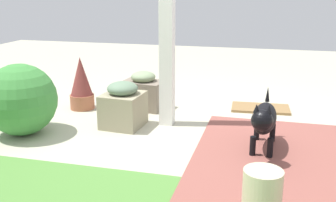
# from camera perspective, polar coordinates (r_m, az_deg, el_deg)

# --- Properties ---
(ground_plane) EXTENTS (12.00, 12.00, 0.00)m
(ground_plane) POSITION_cam_1_polar(r_m,az_deg,el_deg) (4.12, 3.25, -4.47)
(ground_plane) COLOR #B4B097
(brick_path) EXTENTS (1.80, 2.40, 0.02)m
(brick_path) POSITION_cam_1_polar(r_m,az_deg,el_deg) (3.46, 18.26, -9.31)
(brick_path) COLOR brown
(brick_path) RESTS_ON ground
(porch_pillar) EXTENTS (0.14, 0.14, 2.28)m
(porch_pillar) POSITION_cam_1_polar(r_m,az_deg,el_deg) (4.14, -0.14, 11.83)
(porch_pillar) COLOR white
(porch_pillar) RESTS_ON ground
(stone_planter_nearest) EXTENTS (0.51, 0.39, 0.46)m
(stone_planter_nearest) POSITION_cam_1_polar(r_m,az_deg,el_deg) (4.86, -3.49, 1.30)
(stone_planter_nearest) COLOR gray
(stone_planter_nearest) RESTS_ON ground
(stone_planter_near) EXTENTS (0.43, 0.45, 0.49)m
(stone_planter_near) POSITION_cam_1_polar(r_m,az_deg,el_deg) (4.26, -6.38, -0.67)
(stone_planter_near) COLOR gray
(stone_planter_near) RESTS_ON ground
(round_shrub) EXTENTS (0.72, 0.72, 0.72)m
(round_shrub) POSITION_cam_1_polar(r_m,az_deg,el_deg) (4.23, -20.15, 0.18)
(round_shrub) COLOR #3E873B
(round_shrub) RESTS_ON ground
(terracotta_pot_spiky) EXTENTS (0.29, 0.29, 0.63)m
(terracotta_pot_spiky) POSITION_cam_1_polar(r_m,az_deg,el_deg) (4.94, -12.19, 2.33)
(terracotta_pot_spiky) COLOR #A35C41
(terracotta_pot_spiky) RESTS_ON ground
(dog) EXTENTS (0.24, 0.78, 0.53)m
(dog) POSITION_cam_1_polar(r_m,az_deg,el_deg) (3.65, 13.45, -2.51)
(dog) COLOR black
(dog) RESTS_ON ground
(ceramic_urn) EXTENTS (0.24, 0.24, 0.40)m
(ceramic_urn) POSITION_cam_1_polar(r_m,az_deg,el_deg) (2.54, 13.11, -13.63)
(ceramic_urn) COLOR beige
(ceramic_urn) RESTS_ON ground
(doormat) EXTENTS (0.70, 0.42, 0.03)m
(doormat) POSITION_cam_1_polar(r_m,az_deg,el_deg) (5.00, 12.95, -1.00)
(doormat) COLOR olive
(doormat) RESTS_ON ground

